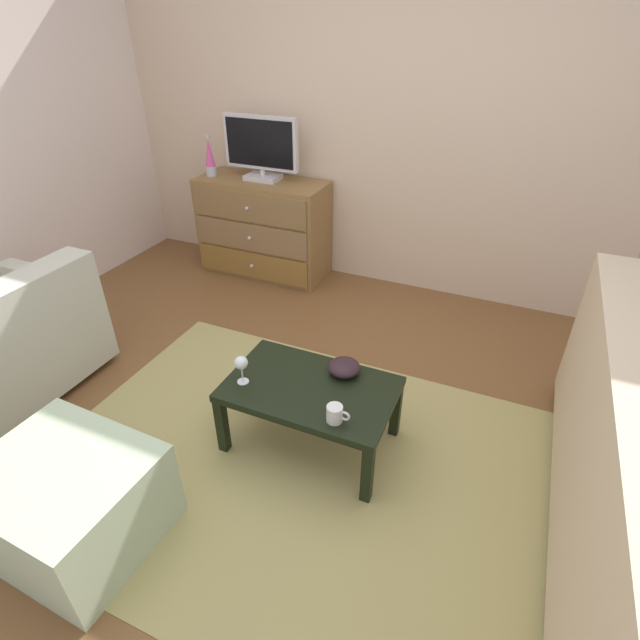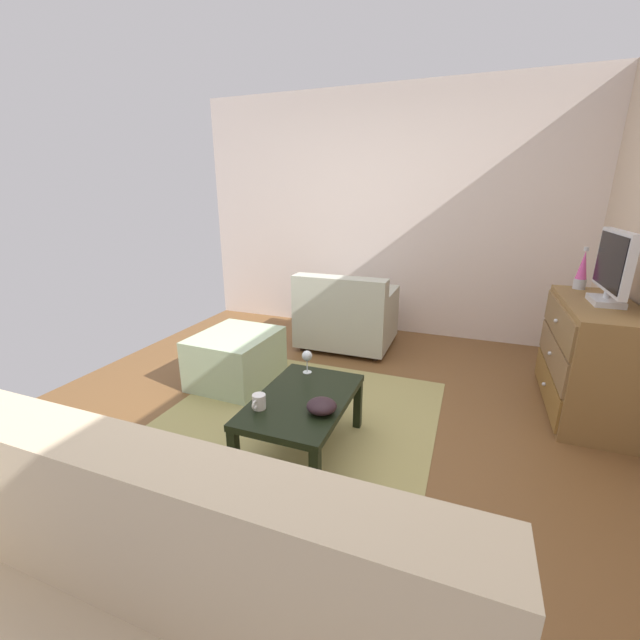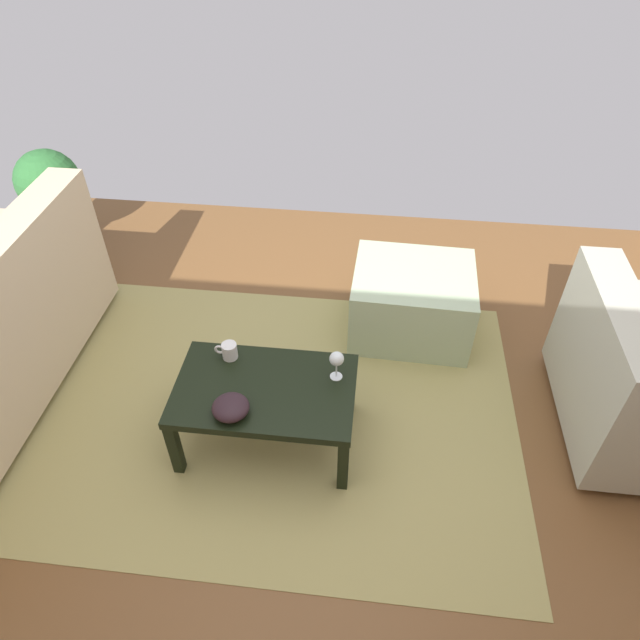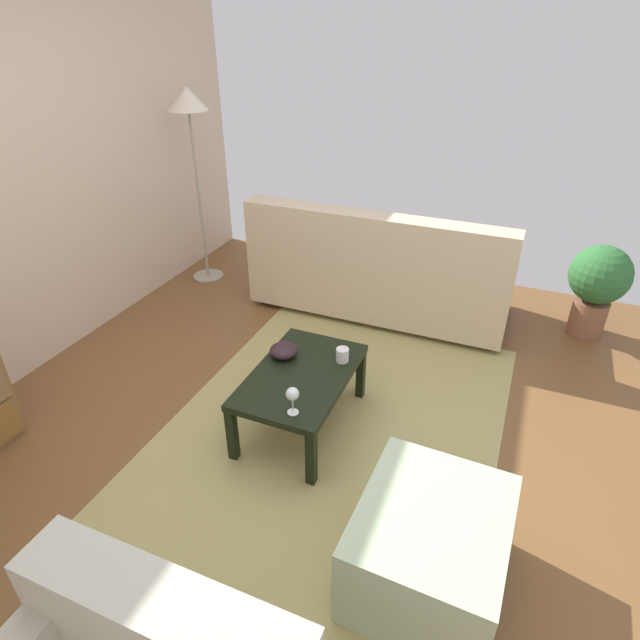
% 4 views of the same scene
% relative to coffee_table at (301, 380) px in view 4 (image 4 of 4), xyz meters
% --- Properties ---
extents(ground_plane, '(5.31, 4.52, 0.05)m').
position_rel_coffee_table_xyz_m(ground_plane, '(-0.18, 0.01, -0.36)').
color(ground_plane, brown).
extents(area_rug, '(2.60, 1.90, 0.01)m').
position_rel_coffee_table_xyz_m(area_rug, '(0.02, -0.19, -0.33)').
color(area_rug, tan).
rests_on(area_rug, ground_plane).
extents(coffee_table, '(0.85, 0.53, 0.38)m').
position_rel_coffee_table_xyz_m(coffee_table, '(0.00, 0.00, 0.00)').
color(coffee_table, black).
rests_on(coffee_table, ground_plane).
extents(wine_glass, '(0.07, 0.07, 0.16)m').
position_rel_coffee_table_xyz_m(wine_glass, '(-0.33, -0.11, 0.17)').
color(wine_glass, silver).
rests_on(wine_glass, coffee_table).
extents(mug, '(0.11, 0.08, 0.08)m').
position_rel_coffee_table_xyz_m(mug, '(0.21, -0.18, 0.09)').
color(mug, silver).
rests_on(mug, coffee_table).
extents(bowl_decorative, '(0.17, 0.17, 0.08)m').
position_rel_coffee_table_xyz_m(bowl_decorative, '(0.12, 0.17, 0.09)').
color(bowl_decorative, black).
rests_on(bowl_decorative, coffee_table).
extents(couch_large, '(0.85, 2.06, 0.91)m').
position_rel_coffee_table_xyz_m(couch_large, '(1.56, -0.00, 0.01)').
color(couch_large, '#332319').
rests_on(couch_large, ground_plane).
extents(ottoman, '(0.72, 0.62, 0.43)m').
position_rel_coffee_table_xyz_m(ottoman, '(-0.71, -0.92, -0.12)').
color(ottoman, '#ADC49E').
rests_on(ottoman, ground_plane).
extents(standing_lamp, '(0.32, 0.32, 1.67)m').
position_rel_coffee_table_xyz_m(standing_lamp, '(1.53, 1.67, 1.09)').
color(standing_lamp, '#A59E8C').
rests_on(standing_lamp, ground_plane).
extents(potted_plant, '(0.44, 0.44, 0.72)m').
position_rel_coffee_table_xyz_m(potted_plant, '(1.83, -1.60, 0.10)').
color(potted_plant, brown).
rests_on(potted_plant, ground_plane).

